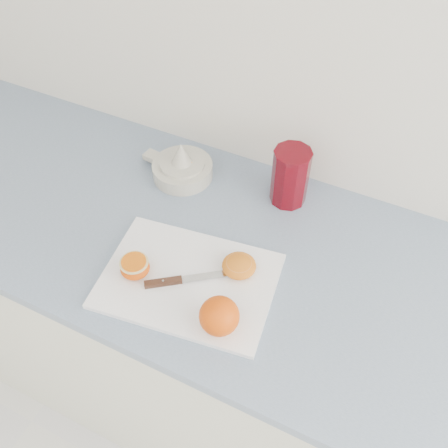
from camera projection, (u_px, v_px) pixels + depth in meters
name	position (u px, v px, depth m)	size (l,w,h in m)	color
counter	(206.00, 332.00, 1.49)	(2.56, 0.64, 0.89)	white
cutting_board	(188.00, 281.00, 1.07)	(0.37, 0.26, 0.01)	white
whole_orange	(219.00, 316.00, 0.96)	(0.08, 0.08, 0.08)	#F35E08
half_orange	(135.00, 267.00, 1.06)	(0.06, 0.06, 0.04)	#F35E08
squeezed_shell	(239.00, 265.00, 1.07)	(0.07, 0.07, 0.03)	orange
paring_knife	(171.00, 281.00, 1.06)	(0.16, 0.12, 0.01)	#432318
citrus_juicer	(182.00, 167.00, 1.28)	(0.20, 0.16, 0.10)	beige
red_tumbler	(290.00, 178.00, 1.19)	(0.09, 0.09, 0.15)	#5D050F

